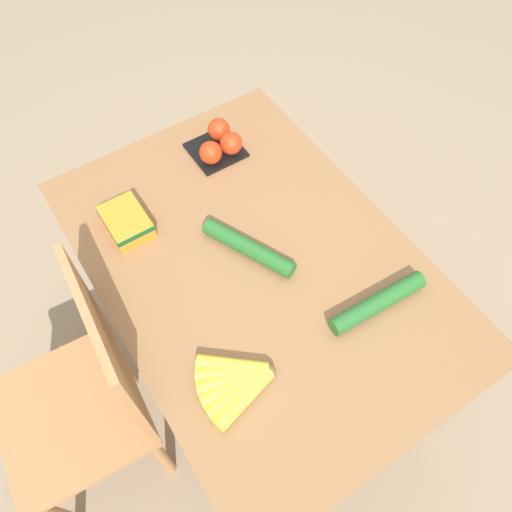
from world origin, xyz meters
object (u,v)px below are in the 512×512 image
Objects in this scene: banana_bunch at (237,382)px; tomato_pack at (219,143)px; chair at (90,398)px; carrot_bag at (126,221)px; cucumber_far at (249,247)px; cucumber_near at (378,303)px.

tomato_pack is at bearing -27.99° from banana_bunch.
carrot_bag is (0.28, -0.32, 0.30)m from chair.
chair is at bearing 91.91° from cucumber_far.
chair is 4.99× the size of banana_bunch.
chair reaches higher than tomato_pack.
cucumber_near is (-0.69, -0.06, -0.01)m from tomato_pack.
carrot_bag is at bearing 36.36° from cucumber_near.
cucumber_near is (-0.02, -0.41, 0.00)m from banana_bunch.
chair is 0.52m from carrot_bag.
cucumber_near is at bearing -175.40° from tomato_pack.
tomato_pack reaches higher than cucumber_near.
banana_bunch is 0.37m from cucumber_far.
chair is 0.52m from banana_bunch.
chair reaches higher than cucumber_far.
tomato_pack reaches higher than carrot_bag.
chair is 3.39× the size of cucumber_near.
tomato_pack is at bearing -19.30° from cucumber_far.
tomato_pack is (0.66, -0.35, 0.02)m from banana_bunch.
carrot_bag is at bearing 43.14° from cucumber_far.
chair is 3.48× the size of cucumber_far.
tomato_pack reaches higher than cucumber_far.
tomato_pack is 0.57× the size of cucumber_far.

